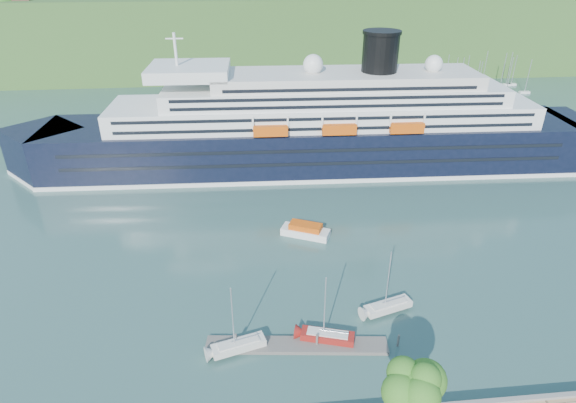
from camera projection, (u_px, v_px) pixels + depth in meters
The scene contains 8 objects.
far_hillside at pixel (257, 31), 164.81m from camera, with size 400.00×50.00×24.00m, color #385B24.
cruise_ship at pixel (312, 103), 87.19m from camera, with size 111.68×16.26×25.08m, color black, non-canonical shape.
promenade_tree at pixel (410, 401), 38.27m from camera, with size 5.54×5.54×9.18m, color #2A5B18, non-canonical shape.
floating_pontoon at pixel (297, 345), 50.99m from camera, with size 19.26×2.35×0.43m, color slate, non-canonical shape.
sailboat_white_near at pixel (237, 322), 48.64m from camera, with size 6.24×1.73×8.05m, color silver, non-canonical shape.
sailboat_red at pixel (329, 313), 49.81m from camera, with size 6.28×1.74×8.11m, color maroon, non-canonical shape.
sailboat_white_far at pixel (391, 284), 54.08m from camera, with size 6.28×1.74×8.11m, color silver, non-canonical shape.
tender_launch at pixel (305, 230), 70.32m from camera, with size 7.09×2.43×1.96m, color #CF4C0C, non-canonical shape.
Camera 1 is at (-6.52, -28.20, 37.62)m, focal length 30.00 mm.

